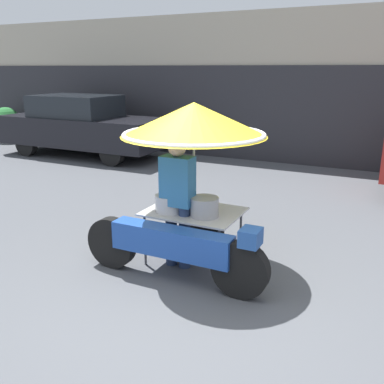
% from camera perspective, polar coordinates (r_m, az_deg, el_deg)
% --- Properties ---
extents(ground_plane, '(36.00, 36.00, 0.00)m').
position_cam_1_polar(ground_plane, '(4.54, -1.43, -14.70)').
color(ground_plane, '#4C4F54').
extents(shopfront_building, '(28.00, 2.06, 3.67)m').
position_cam_1_polar(shopfront_building, '(11.75, 17.69, 13.05)').
color(shopfront_building, '#B2A893').
rests_on(shopfront_building, ground).
extents(vendor_motorcycle_cart, '(2.26, 1.69, 1.96)m').
position_cam_1_polar(vendor_motorcycle_cart, '(4.92, -0.11, 6.07)').
color(vendor_motorcycle_cart, black).
rests_on(vendor_motorcycle_cart, ground).
extents(vendor_person, '(0.38, 0.22, 1.57)m').
position_cam_1_polar(vendor_person, '(5.01, -1.94, -0.67)').
color(vendor_person, navy).
rests_on(vendor_person, ground).
extents(parked_car, '(4.61, 1.70, 1.63)m').
position_cam_1_polar(parked_car, '(12.07, -14.43, 8.58)').
color(parked_car, black).
rests_on(parked_car, ground).
extents(potted_plant, '(0.87, 0.87, 1.11)m').
position_cam_1_polar(potted_plant, '(15.32, -23.52, 8.56)').
color(potted_plant, gray).
rests_on(potted_plant, ground).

